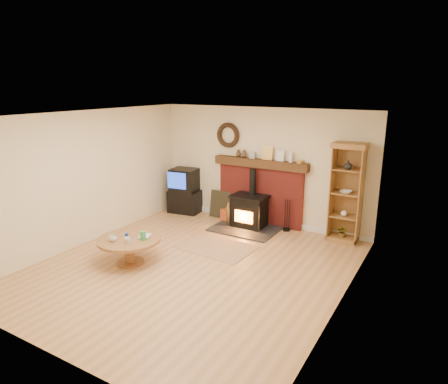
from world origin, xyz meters
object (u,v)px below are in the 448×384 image
Objects in this scene: wood_stove at (249,212)px; tv_unit at (185,191)px; coffee_table at (129,243)px; curio_cabinet at (347,193)px.

wood_stove is 1.88m from tv_unit.
tv_unit reaches higher than coffee_table.
curio_cabinet is 4.27m from coffee_table.
tv_unit is 0.55× the size of curio_cabinet.
wood_stove is 2.13m from curio_cabinet.
curio_cabinet is at bearing 7.99° from wood_stove.
coffee_table is (-2.99, -2.98, -0.62)m from curio_cabinet.
tv_unit is at bearing 174.03° from wood_stove.
tv_unit is 3.90m from curio_cabinet.
wood_stove reaches higher than coffee_table.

